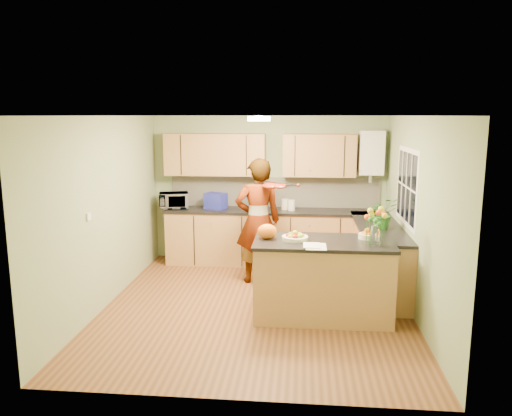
{
  "coord_description": "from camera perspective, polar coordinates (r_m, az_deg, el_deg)",
  "views": [
    {
      "loc": [
        0.58,
        -6.28,
        2.5
      ],
      "look_at": [
        -0.06,
        0.5,
        1.24
      ],
      "focal_mm": 35.0,
      "sensor_mm": 36.0,
      "label": 1
    }
  ],
  "objects": [
    {
      "name": "floor",
      "position": [
        6.79,
        0.08,
        -11.11
      ],
      "size": [
        4.5,
        4.5,
        0.0
      ],
      "primitive_type": "plane",
      "color": "brown",
      "rests_on": "ground"
    },
    {
      "name": "violinist",
      "position": [
        7.48,
        0.23,
        -1.48
      ],
      "size": [
        0.78,
        0.62,
        1.89
      ],
      "primitive_type": "imported",
      "rotation": [
        0.0,
        0.0,
        3.41
      ],
      "color": "tan",
      "rests_on": "floor"
    },
    {
      "name": "microwave",
      "position": [
        8.61,
        -9.38,
        0.85
      ],
      "size": [
        0.55,
        0.44,
        0.27
      ],
      "primitive_type": "imported",
      "rotation": [
        0.0,
        0.0,
        0.26
      ],
      "color": "white",
      "rests_on": "back_counter"
    },
    {
      "name": "light_switch",
      "position": [
        6.35,
        -18.59,
        -0.95
      ],
      "size": [
        0.02,
        0.09,
        0.09
      ],
      "primitive_type": "cube",
      "color": "white",
      "rests_on": "wall_left"
    },
    {
      "name": "ceiling_lamp",
      "position": [
        6.6,
        0.33,
        10.17
      ],
      "size": [
        0.3,
        0.3,
        0.07
      ],
      "color": "#FFEABF",
      "rests_on": "ceiling"
    },
    {
      "name": "violin",
      "position": [
        7.15,
        1.67,
        2.57
      ],
      "size": [
        0.71,
        0.61,
        0.18
      ],
      "primitive_type": null,
      "rotation": [
        0.17,
        0.0,
        -0.61
      ],
      "color": "#511405",
      "rests_on": "violinist"
    },
    {
      "name": "wall_front",
      "position": [
        4.26,
        -2.72,
        -6.59
      ],
      "size": [
        4.0,
        0.02,
        2.5
      ],
      "primitive_type": "cube",
      "color": "#8FA273",
      "rests_on": "floor"
    },
    {
      "name": "papers",
      "position": [
        5.92,
        6.86,
        -4.36
      ],
      "size": [
        0.24,
        0.33,
        0.01
      ],
      "primitive_type": "cube",
      "color": "white",
      "rests_on": "peninsula_island"
    },
    {
      "name": "kettle",
      "position": [
        8.4,
        0.48,
        0.62
      ],
      "size": [
        0.15,
        0.15,
        0.28
      ],
      "rotation": [
        0.0,
        0.0,
        0.19
      ],
      "color": "silver",
      "rests_on": "back_counter"
    },
    {
      "name": "right_counter",
      "position": [
        7.5,
        13.81,
        -5.5
      ],
      "size": [
        0.62,
        2.24,
        0.94
      ],
      "color": "#A77142",
      "rests_on": "floor"
    },
    {
      "name": "potted_plant",
      "position": [
        7.17,
        14.26,
        -0.58
      ],
      "size": [
        0.49,
        0.46,
        0.44
      ],
      "primitive_type": "imported",
      "rotation": [
        0.0,
        0.0,
        0.35
      ],
      "color": "#2B6F25",
      "rests_on": "right_counter"
    },
    {
      "name": "wall_back",
      "position": [
        8.64,
        1.46,
        2.2
      ],
      "size": [
        4.0,
        0.02,
        2.5
      ],
      "primitive_type": "cube",
      "color": "#8FA273",
      "rests_on": "floor"
    },
    {
      "name": "wall_left",
      "position": [
        6.9,
        -16.68,
        -0.37
      ],
      "size": [
        0.02,
        4.5,
        2.5
      ],
      "primitive_type": "cube",
      "color": "#8FA273",
      "rests_on": "floor"
    },
    {
      "name": "peninsula_island",
      "position": [
        6.36,
        7.61,
        -8.0
      ],
      "size": [
        1.71,
        0.88,
        0.98
      ],
      "color": "#A77142",
      "rests_on": "floor"
    },
    {
      "name": "orange_bowl",
      "position": [
        6.4,
        12.61,
        -2.97
      ],
      "size": [
        0.22,
        0.22,
        0.13
      ],
      "color": "beige",
      "rests_on": "peninsula_island"
    },
    {
      "name": "window_right",
      "position": [
        7.09,
        16.82,
        2.36
      ],
      "size": [
        0.01,
        1.3,
        1.05
      ],
      "color": "white",
      "rests_on": "wall_right"
    },
    {
      "name": "blue_box",
      "position": [
        8.49,
        -4.64,
        0.82
      ],
      "size": [
        0.4,
        0.35,
        0.27
      ],
      "primitive_type": "cube",
      "rotation": [
        0.0,
        0.0,
        -0.39
      ],
      "color": "navy",
      "rests_on": "back_counter"
    },
    {
      "name": "back_counter",
      "position": [
        8.49,
        1.97,
        -3.31
      ],
      "size": [
        3.64,
        0.62,
        0.94
      ],
      "color": "#A77142",
      "rests_on": "floor"
    },
    {
      "name": "upper_cabinets",
      "position": [
        8.42,
        0.2,
        6.09
      ],
      "size": [
        3.2,
        0.34,
        0.7
      ],
      "color": "#A77142",
      "rests_on": "wall_back"
    },
    {
      "name": "splashback",
      "position": [
        8.63,
        2.12,
        1.85
      ],
      "size": [
        3.6,
        0.02,
        0.52
      ],
      "primitive_type": "cube",
      "color": "beige",
      "rests_on": "back_counter"
    },
    {
      "name": "wall_right",
      "position": [
        6.56,
        17.76,
        -0.99
      ],
      "size": [
        0.02,
        4.5,
        2.5
      ],
      "primitive_type": "cube",
      "color": "#8FA273",
      "rests_on": "floor"
    },
    {
      "name": "flower_vase",
      "position": [
        6.02,
        13.58,
        -1.05
      ],
      "size": [
        0.28,
        0.28,
        0.52
      ],
      "rotation": [
        0.0,
        0.0,
        -0.33
      ],
      "color": "silver",
      "rests_on": "peninsula_island"
    },
    {
      "name": "fruit_dish",
      "position": [
        6.2,
        4.49,
        -3.25
      ],
      "size": [
        0.32,
        0.32,
        0.11
      ],
      "color": "beige",
      "rests_on": "peninsula_island"
    },
    {
      "name": "jar_cream",
      "position": [
        8.4,
        3.33,
        0.42
      ],
      "size": [
        0.14,
        0.14,
        0.18
      ],
      "primitive_type": "cylinder",
      "rotation": [
        0.0,
        0.0,
        -0.24
      ],
      "color": "beige",
      "rests_on": "back_counter"
    },
    {
      "name": "jar_white",
      "position": [
        8.32,
        4.09,
        0.32
      ],
      "size": [
        0.15,
        0.15,
        0.18
      ],
      "primitive_type": "cylinder",
      "rotation": [
        0.0,
        0.0,
        0.37
      ],
      "color": "white",
      "rests_on": "back_counter"
    },
    {
      "name": "boiler",
      "position": [
        8.47,
        13.03,
        6.16
      ],
      "size": [
        0.4,
        0.3,
        0.86
      ],
      "color": "white",
      "rests_on": "wall_back"
    },
    {
      "name": "orange_bag",
      "position": [
        6.25,
        1.3,
        -2.67
      ],
      "size": [
        0.29,
        0.27,
        0.18
      ],
      "primitive_type": "ellipsoid",
      "rotation": [
        0.0,
        0.0,
        0.28
      ],
      "color": "orange",
      "rests_on": "peninsula_island"
    },
    {
      "name": "ceiling",
      "position": [
        6.31,
        0.09,
        10.51
      ],
      "size": [
        4.0,
        4.5,
        0.02
      ],
      "primitive_type": "cube",
      "color": "white",
      "rests_on": "wall_back"
    }
  ]
}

